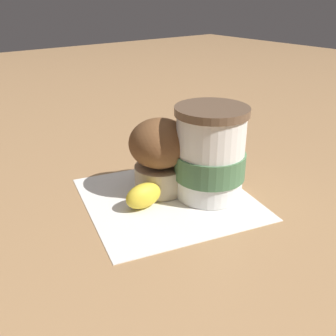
# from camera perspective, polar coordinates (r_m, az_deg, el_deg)

# --- Properties ---
(ground_plane) EXTENTS (3.00, 3.00, 0.00)m
(ground_plane) POSITION_cam_1_polar(r_m,az_deg,el_deg) (0.53, 0.00, -4.48)
(ground_plane) COLOR #A87C51
(paper_napkin) EXTENTS (0.26, 0.26, 0.00)m
(paper_napkin) POSITION_cam_1_polar(r_m,az_deg,el_deg) (0.53, 0.00, -4.41)
(paper_napkin) COLOR white
(paper_napkin) RESTS_ON ground_plane
(coffee_cup) EXTENTS (0.10, 0.10, 0.12)m
(coffee_cup) POSITION_cam_1_polar(r_m,az_deg,el_deg) (0.52, 6.12, 1.90)
(coffee_cup) COLOR white
(coffee_cup) RESTS_ON paper_napkin
(muffin) EXTENTS (0.08, 0.08, 0.10)m
(muffin) POSITION_cam_1_polar(r_m,az_deg,el_deg) (0.53, -1.20, 2.17)
(muffin) COLOR beige
(muffin) RESTS_ON paper_napkin
(banana) EXTENTS (0.12, 0.11, 0.03)m
(banana) POSITION_cam_1_polar(r_m,az_deg,el_deg) (0.54, -1.66, -1.77)
(banana) COLOR yellow
(banana) RESTS_ON paper_napkin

